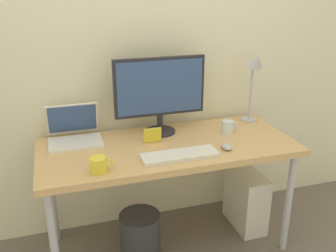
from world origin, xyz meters
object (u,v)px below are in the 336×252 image
Objects in this scene: desk at (168,154)px; wastebasket at (140,235)px; keyboard at (180,155)px; mouse at (226,147)px; coffee_mug at (99,165)px; computer_tower at (246,199)px; monitor at (160,91)px; glass_cup at (228,127)px; laptop at (74,133)px; desk_lamp at (255,72)px; photo_frame at (152,135)px.

wastebasket is at bearing -165.79° from desk.
mouse reaches higher than keyboard.
coffee_mug is at bearing -175.10° from keyboard.
monitor is at bearing 165.00° from computer_tower.
glass_cup reaches higher than wastebasket.
laptop is 0.94m from mouse.
laptop is at bearing 155.14° from mouse.
desk_lamp is at bearing 16.02° from wastebasket.
coffee_mug is 0.70m from wastebasket.
keyboard is at bearing -158.23° from computer_tower.
mouse is 0.30× the size of wastebasket.
glass_cup is (0.97, -0.15, -0.02)m from laptop.
laptop is at bearing 170.96° from glass_cup.
glass_cup is at bearing -151.07° from desk_lamp.
keyboard is 0.65m from wastebasket.
monitor is at bearing 43.34° from coffee_mug.
keyboard is 3.55× the size of coffee_mug.
monitor is 0.68m from coffee_mug.
monitor is 4.76× the size of coffee_mug.
desk is at bearing 150.81° from mouse.
mouse is at bearing -29.19° from desk.
mouse is at bearing -51.19° from monitor.
desk_lamp reaches higher than mouse.
desk_lamp reaches higher than glass_cup.
photo_frame is at bearing 42.20° from wastebasket.
laptop is at bearing 142.97° from keyboard.
wastebasket is at bearing -169.56° from glass_cup.
mouse is (-0.37, -0.37, -0.34)m from desk_lamp.
desk is 0.36m from mouse.
laptop is 2.91× the size of photo_frame.
desk_lamp reaches higher than computer_tower.
photo_frame is 0.89m from computer_tower.
desk is at bearing -171.36° from glass_cup.
mouse is 0.65m from computer_tower.
keyboard is at bearing -148.58° from glass_cup.
laptop is 0.73× the size of keyboard.
photo_frame is at bearing 109.95° from keyboard.
monitor is 5.36× the size of photo_frame.
photo_frame is at bearing -169.31° from desk_lamp.
laptop reaches higher than mouse.
coffee_mug is at bearing -136.66° from monitor.
glass_cup is (0.12, 0.24, 0.02)m from mouse.
computer_tower is (0.59, -0.16, -0.81)m from monitor.
desk_lamp reaches higher than desk.
desk_lamp is 1.14× the size of keyboard.
glass_cup is 0.37× the size of wastebasket.
photo_frame reaches higher than glass_cup.
desk is 0.83m from desk_lamp.
photo_frame reaches higher than computer_tower.
desk_lamp reaches higher than keyboard.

